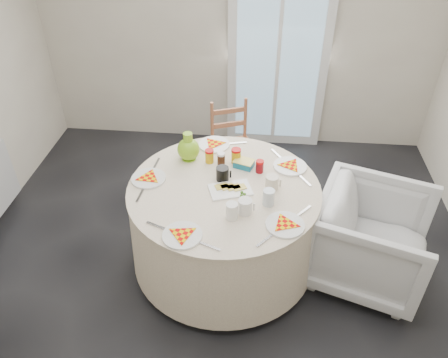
# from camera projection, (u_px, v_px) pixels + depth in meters

# --- Properties ---
(floor) EXTENTS (4.00, 4.00, 0.00)m
(floor) POSITION_uv_depth(u_px,v_px,m) (218.00, 270.00, 3.39)
(floor) COLOR black
(floor) RESTS_ON ground
(wall_back) EXTENTS (4.00, 0.02, 2.60)m
(wall_back) POSITION_uv_depth(u_px,v_px,m) (239.00, 21.00, 4.20)
(wall_back) COLOR #BCB5A3
(wall_back) RESTS_ON floor
(glass_door) EXTENTS (1.00, 0.08, 2.10)m
(glass_door) POSITION_uv_depth(u_px,v_px,m) (279.00, 50.00, 4.28)
(glass_door) COLOR silver
(glass_door) RESTS_ON floor
(table) EXTENTS (1.39, 1.39, 0.71)m
(table) POSITION_uv_depth(u_px,v_px,m) (224.00, 224.00, 3.26)
(table) COLOR #F1E4BE
(table) RESTS_ON floor
(wooden_chair) EXTENTS (0.47, 0.46, 0.83)m
(wooden_chair) POSITION_uv_depth(u_px,v_px,m) (233.00, 142.00, 4.00)
(wooden_chair) COLOR #996142
(wooden_chair) RESTS_ON floor
(armchair) EXTENTS (0.94, 0.97, 0.80)m
(armchair) POSITION_uv_depth(u_px,v_px,m) (372.00, 237.00, 3.14)
(armchair) COLOR silver
(armchair) RESTS_ON floor
(place_settings) EXTENTS (1.39, 1.39, 0.02)m
(place_settings) POSITION_uv_depth(u_px,v_px,m) (224.00, 182.00, 3.03)
(place_settings) COLOR white
(place_settings) RESTS_ON table
(jar_cluster) EXTENTS (0.48, 0.35, 0.13)m
(jar_cluster) POSITION_uv_depth(u_px,v_px,m) (233.00, 157.00, 3.19)
(jar_cluster) COLOR olive
(jar_cluster) RESTS_ON table
(butter_tub) EXTENTS (0.17, 0.14, 0.06)m
(butter_tub) POSITION_uv_depth(u_px,v_px,m) (244.00, 160.00, 3.22)
(butter_tub) COLOR #106584
(butter_tub) RESTS_ON table
(green_pitcher) EXTENTS (0.22, 0.22, 0.22)m
(green_pitcher) POSITION_uv_depth(u_px,v_px,m) (188.00, 143.00, 3.25)
(green_pitcher) COLOR #7FBD1E
(green_pitcher) RESTS_ON table
(cheese_platter) EXTENTS (0.33, 0.27, 0.04)m
(cheese_platter) POSITION_uv_depth(u_px,v_px,m) (230.00, 185.00, 3.00)
(cheese_platter) COLOR white
(cheese_platter) RESTS_ON table
(mugs_glasses) EXTENTS (0.88, 0.88, 0.13)m
(mugs_glasses) POSITION_uv_depth(u_px,v_px,m) (247.00, 182.00, 2.96)
(mugs_glasses) COLOR gray
(mugs_glasses) RESTS_ON table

